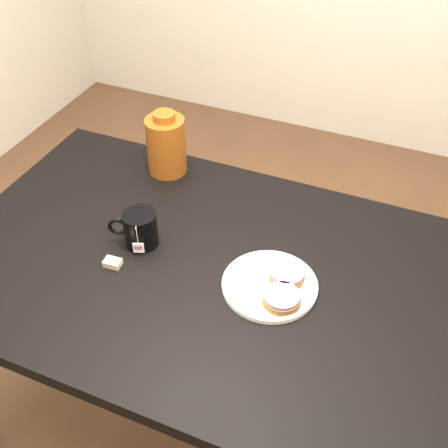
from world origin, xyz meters
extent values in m
plane|color=brown|center=(0.00, 0.00, 0.00)|extent=(4.00, 4.00, 0.00)
cube|color=black|center=(0.00, 0.00, 0.73)|extent=(1.40, 0.90, 0.04)
cylinder|color=black|center=(-0.64, 0.39, 0.35)|extent=(0.06, 0.06, 0.71)
cylinder|color=black|center=(0.64, 0.39, 0.35)|extent=(0.06, 0.06, 0.71)
cylinder|color=white|center=(0.19, -0.01, 0.76)|extent=(0.24, 0.24, 0.01)
torus|color=white|center=(0.19, -0.01, 0.76)|extent=(0.24, 0.24, 0.01)
cylinder|color=brown|center=(0.23, 0.03, 0.77)|extent=(0.11, 0.11, 0.02)
cylinder|color=#9980AD|center=(0.23, 0.03, 0.79)|extent=(0.11, 0.11, 0.01)
cylinder|color=brown|center=(0.24, -0.05, 0.77)|extent=(0.14, 0.14, 0.02)
cylinder|color=#9980AD|center=(0.24, -0.05, 0.79)|extent=(0.13, 0.13, 0.01)
cylinder|color=black|center=(-0.19, 0.01, 0.80)|extent=(0.12, 0.12, 0.10)
cylinder|color=black|center=(-0.19, 0.01, 0.84)|extent=(0.08, 0.08, 0.00)
torus|color=black|center=(-0.25, -0.01, 0.81)|extent=(0.06, 0.03, 0.06)
cylinder|color=beige|center=(-0.17, -0.04, 0.82)|extent=(0.00, 0.00, 0.06)
cube|color=white|center=(-0.17, -0.04, 0.78)|extent=(0.03, 0.01, 0.03)
cube|color=#C6B793|center=(-0.22, -0.10, 0.76)|extent=(0.05, 0.04, 0.02)
cylinder|color=#5D290C|center=(-0.28, 0.35, 0.84)|extent=(0.16, 0.16, 0.18)
cylinder|color=#5D290C|center=(-0.28, 0.35, 0.95)|extent=(0.07, 0.07, 0.02)
camera|label=1|loc=(0.47, -0.95, 1.81)|focal=45.00mm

